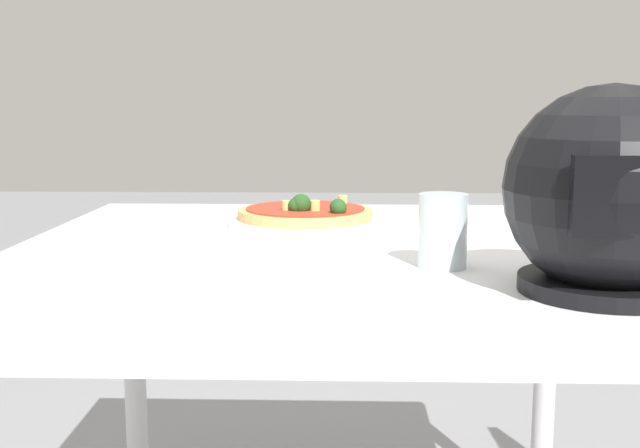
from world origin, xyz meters
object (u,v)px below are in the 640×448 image
Objects in this scene: pizza at (306,213)px; drinking_glass at (443,231)px; dining_table at (337,295)px; motorcycle_helmet at (610,195)px.

drinking_glass is at bearing 119.71° from pizza.
dining_table is 0.26m from pizza.
pizza is 1.01× the size of motorcycle_helmet.
motorcycle_helmet reaches higher than dining_table.
dining_table is at bearing -43.71° from drinking_glass.
motorcycle_helmet is 0.24m from drinking_glass.
motorcycle_helmet reaches higher than drinking_glass.
dining_table is 10.06× the size of drinking_glass.
drinking_glass reaches higher than dining_table.
pizza is at bearing -74.79° from dining_table.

